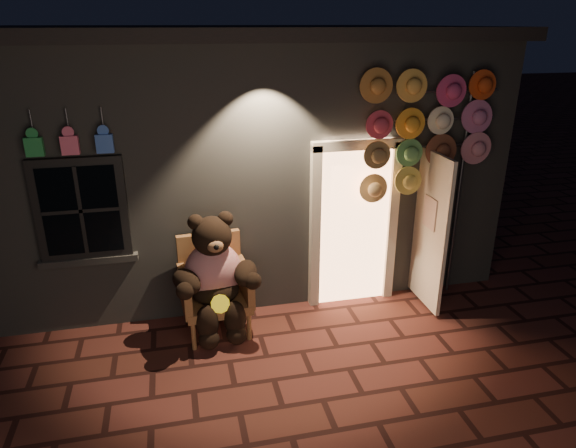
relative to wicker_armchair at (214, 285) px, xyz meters
name	(u,v)px	position (x,y,z in m)	size (l,w,h in m)	color
ground	(274,380)	(0.50, -1.17, -0.58)	(60.00, 60.00, 0.00)	#582721
shop_building	(225,139)	(0.50, 2.82, 1.16)	(7.30, 5.95, 3.51)	slate
wicker_armchair	(214,285)	(0.00, 0.00, 0.00)	(0.86, 0.78, 1.16)	#AF7C43
teddy_bear	(215,276)	(0.01, -0.15, 0.19)	(1.08, 0.87, 1.49)	#B11220
hat_rack	(424,132)	(2.61, 0.11, 1.71)	(1.77, 0.22, 2.99)	#59595E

